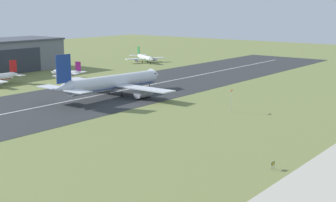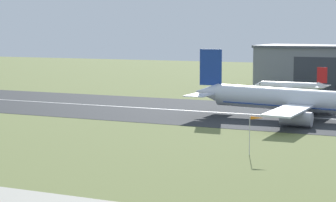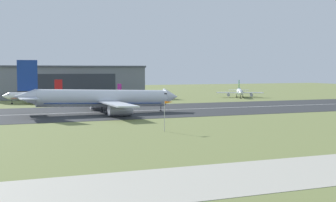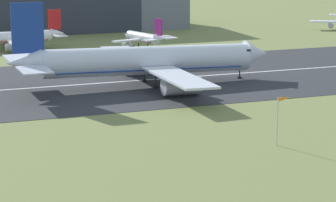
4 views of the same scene
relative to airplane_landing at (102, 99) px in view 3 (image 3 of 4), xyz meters
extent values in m
plane|color=olive|center=(-23.27, -53.63, -4.77)|extent=(613.52, 613.52, 0.00)
cube|color=#2B2D30|center=(-23.27, 5.24, -4.74)|extent=(373.52, 51.56, 0.06)
cube|color=silver|center=(-23.27, 5.24, -4.71)|extent=(336.17, 0.70, 0.01)
cube|color=#B2AD9E|center=(-23.27, -93.27, -4.75)|extent=(280.14, 17.08, 0.05)
cube|color=slate|center=(2.09, 90.83, 2.75)|extent=(76.92, 27.53, 15.05)
cube|color=#424751|center=(2.09, 90.83, 10.72)|extent=(77.92, 28.53, 0.90)
cube|color=#2D333D|center=(2.09, 77.01, 1.24)|extent=(46.15, 0.12, 12.04)
cylinder|color=silver|center=(0.40, 0.00, 0.19)|extent=(42.08, 5.78, 6.44)
cone|color=silver|center=(23.81, 0.18, 0.19)|extent=(5.08, 5.50, 5.57)
cone|color=silver|center=(-23.84, -0.18, 1.17)|extent=(6.70, 4.97, 5.07)
cube|color=black|center=(21.11, 0.16, 1.28)|extent=(1.15, 4.65, 0.47)
cube|color=navy|center=(0.40, 0.00, -1.32)|extent=(37.76, 5.48, 1.08)
cube|color=silver|center=(1.34, -13.85, -0.77)|extent=(6.58, 22.31, 0.55)
cylinder|color=#A8A8B2|center=(2.61, -12.06, -2.71)|extent=(7.20, 3.44, 3.55)
cube|color=silver|center=(1.13, 13.87, -0.77)|extent=(6.58, 22.31, 0.55)
cylinder|color=#A8A8B2|center=(2.43, 12.10, -2.71)|extent=(7.20, 3.44, 3.55)
cube|color=navy|center=(-22.85, -0.17, 7.56)|extent=(5.94, 0.33, 9.28)
cube|color=silver|center=(-23.20, -7.08, 1.01)|extent=(5.26, 8.39, 0.24)
cube|color=silver|center=(-23.31, 6.73, 1.01)|extent=(5.26, 8.39, 0.24)
cylinder|color=black|center=(20.16, 0.15, -3.66)|extent=(0.24, 0.24, 2.23)
cylinder|color=black|center=(20.16, 0.15, -4.55)|extent=(0.84, 0.84, 0.44)
cylinder|color=black|center=(0.76, -3.27, -3.66)|extent=(0.24, 0.24, 2.23)
cylinder|color=black|center=(0.76, -3.27, -4.55)|extent=(0.84, 0.84, 0.44)
cylinder|color=black|center=(0.71, 3.28, -3.66)|extent=(0.24, 0.24, 2.23)
cylinder|color=black|center=(0.71, 3.28, -4.55)|extent=(0.84, 0.84, 0.44)
cylinder|color=silver|center=(14.49, 44.75, -1.80)|extent=(5.68, 11.42, 2.42)
cone|color=silver|center=(12.48, 51.13, -1.80)|extent=(2.96, 2.80, 2.42)
cone|color=silver|center=(16.61, 38.02, -1.37)|extent=(2.95, 3.42, 2.18)
cube|color=black|center=(12.84, 49.99, -1.32)|extent=(2.29, 1.67, 0.44)
cube|color=#991E7A|center=(14.49, 44.75, -2.47)|extent=(5.22, 10.31, 0.20)
cube|color=silver|center=(19.14, 46.45, -2.23)|extent=(7.72, 4.15, 0.40)
cylinder|color=#A8A8B2|center=(18.45, 46.65, -3.23)|extent=(2.37, 3.45, 1.50)
cube|color=silver|center=(9.71, 43.48, -2.23)|extent=(7.72, 4.15, 0.40)
cylinder|color=#A8A8B2|center=(10.16, 44.04, -3.23)|extent=(2.37, 3.45, 1.50)
cube|color=#991E7A|center=(16.48, 38.44, 1.46)|extent=(1.06, 2.59, 4.11)
cube|color=silver|center=(19.52, 38.97, -1.44)|extent=(4.22, 3.31, 0.24)
cube|color=silver|center=(13.69, 37.14, -1.44)|extent=(4.22, 3.31, 0.24)
cylinder|color=black|center=(13.17, 48.95, -3.89)|extent=(0.24, 0.24, 1.76)
cylinder|color=black|center=(13.17, 48.95, -4.55)|extent=(0.84, 0.84, 0.44)
cylinder|color=black|center=(15.96, 44.92, -3.89)|extent=(0.24, 0.24, 1.76)
cylinder|color=black|center=(15.96, 44.92, -4.55)|extent=(0.84, 0.84, 0.44)
cylinder|color=black|center=(13.19, 44.05, -3.89)|extent=(0.24, 0.24, 1.76)
cylinder|color=black|center=(13.19, 44.05, -4.55)|extent=(0.84, 0.84, 0.44)
cylinder|color=white|center=(-16.43, 53.98, -1.50)|extent=(18.74, 3.09, 2.99)
cone|color=white|center=(-27.14, 53.92, -1.50)|extent=(2.71, 3.00, 2.99)
cone|color=white|center=(-5.27, 54.03, -0.96)|extent=(3.60, 2.71, 2.69)
cube|color=black|center=(-25.66, 53.93, -0.90)|extent=(1.11, 2.55, 0.44)
cube|color=red|center=(-16.43, 53.98, -2.32)|extent=(16.87, 2.93, 0.20)
cube|color=white|center=(-16.83, 59.92, -2.02)|extent=(3.05, 8.91, 0.40)
cylinder|color=#A8A8B2|center=(-17.43, 59.20, -3.20)|extent=(3.90, 1.87, 1.85)
cube|color=white|center=(-16.77, 48.03, -2.02)|extent=(3.05, 8.91, 0.40)
cylinder|color=#A8A8B2|center=(-17.38, 48.74, -3.20)|extent=(3.90, 1.87, 1.85)
cube|color=red|center=(-5.81, 54.03, 2.54)|extent=(3.26, 0.30, 5.08)
cube|color=white|center=(-5.43, 57.82, -1.05)|extent=(2.87, 4.59, 0.24)
cube|color=white|center=(-5.39, 50.25, -1.05)|extent=(2.87, 4.59, 0.24)
cylinder|color=black|center=(-24.59, 53.93, -3.89)|extent=(0.24, 0.24, 1.78)
cylinder|color=black|center=(-24.59, 53.93, -4.55)|extent=(0.84, 0.84, 0.44)
cylinder|color=black|center=(-16.31, 55.77, -3.89)|extent=(0.24, 0.24, 1.78)
cylinder|color=black|center=(-16.31, 55.77, -4.55)|extent=(0.84, 0.84, 0.44)
cylinder|color=black|center=(-16.29, 52.18, -3.89)|extent=(0.24, 0.24, 1.78)
cylinder|color=black|center=(-16.29, 52.18, -4.55)|extent=(0.84, 0.84, 0.44)
cylinder|color=silver|center=(84.72, 58.84, -1.88)|extent=(11.25, 18.25, 2.59)
cone|color=silver|center=(79.70, 49.28, -1.88)|extent=(3.38, 3.27, 2.59)
cone|color=silver|center=(89.92, 68.74, -1.41)|extent=(3.51, 3.84, 2.33)
cube|color=black|center=(80.29, 50.41, -1.36)|extent=(2.46, 2.00, 0.44)
cube|color=#1E7238|center=(84.72, 58.84, -2.59)|extent=(10.24, 16.49, 0.20)
cube|color=silver|center=(78.79, 61.52, -2.33)|extent=(10.59, 7.46, 0.40)
cylinder|color=#A8A8B2|center=(79.25, 60.60, -3.38)|extent=(2.99, 3.73, 1.61)
cube|color=silver|center=(90.29, 55.47, -2.33)|extent=(10.59, 7.46, 0.40)
cylinder|color=#A8A8B2|center=(89.28, 55.34, -3.38)|extent=(2.99, 3.73, 1.61)
cube|color=#1E7238|center=(89.70, 68.32, 1.62)|extent=(1.56, 2.62, 4.40)
cube|color=silver|center=(86.99, 70.20, -1.49)|extent=(4.65, 4.03, 0.24)
cube|color=silver|center=(92.79, 67.15, -1.49)|extent=(4.65, 4.03, 0.24)
cylinder|color=black|center=(80.80, 51.37, -3.97)|extent=(0.24, 0.24, 1.60)
cylinder|color=black|center=(80.80, 51.37, -4.55)|extent=(0.84, 0.84, 0.44)
cylinder|color=black|center=(83.39, 59.66, -3.97)|extent=(0.24, 0.24, 1.60)
cylinder|color=black|center=(83.39, 59.66, -4.55)|extent=(0.84, 0.84, 0.44)
cylinder|color=black|center=(86.15, 58.22, -3.97)|extent=(0.24, 0.24, 1.60)
cylinder|color=black|center=(86.15, 58.22, -4.55)|extent=(0.84, 0.84, 0.44)
cylinder|color=#B7B7BC|center=(3.16, -47.38, -1.31)|extent=(0.14, 0.14, 6.94)
cone|color=orange|center=(4.43, -47.04, 1.91)|extent=(2.41, 1.18, 0.60)
camera|label=1|loc=(-119.68, -119.86, 27.44)|focal=50.00mm
camera|label=2|loc=(38.69, -156.53, 17.59)|focal=70.00mm
camera|label=3|loc=(-34.95, -146.44, 9.45)|focal=50.00mm
camera|label=4|loc=(-49.55, -143.65, 25.68)|focal=85.00mm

